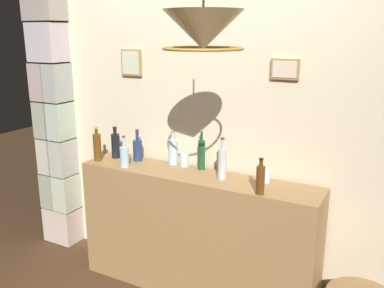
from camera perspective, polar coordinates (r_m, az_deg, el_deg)
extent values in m
cube|color=beige|center=(3.27, 2.65, 4.65)|extent=(3.23, 0.08, 2.88)
cube|color=#9E7547|center=(3.55, -8.24, 10.93)|extent=(0.19, 0.03, 0.22)
cube|color=beige|center=(3.53, -8.39, 10.91)|extent=(0.16, 0.01, 0.19)
cube|color=#9E7547|center=(2.97, 12.61, 9.94)|extent=(0.20, 0.03, 0.14)
cube|color=beige|center=(2.96, 12.52, 9.92)|extent=(0.17, 0.01, 0.11)
cube|color=beige|center=(4.45, -16.90, -10.22)|extent=(0.33, 0.28, 0.34)
cube|color=gray|center=(4.37, -18.06, -5.76)|extent=(0.16, 0.28, 0.34)
cube|color=beige|center=(4.26, -16.44, -6.20)|extent=(0.17, 0.28, 0.34)
cube|color=#BAB9A3|center=(4.26, -18.44, -1.32)|extent=(0.15, 0.28, 0.34)
cube|color=#ADAFA4|center=(4.14, -16.80, -1.66)|extent=(0.15, 0.28, 0.34)
cube|color=gray|center=(4.18, -18.84, 3.31)|extent=(0.16, 0.28, 0.34)
cube|color=#A9B9A5|center=(4.06, -17.18, 3.11)|extent=(0.15, 0.28, 0.34)
cube|color=#A59189|center=(4.13, -19.26, 8.10)|extent=(0.17, 0.28, 0.34)
cube|color=#9A9C95|center=(4.01, -17.57, 8.04)|extent=(0.16, 0.28, 0.34)
cube|color=#B6ADB1|center=(4.04, -18.85, 13.02)|extent=(0.31, 0.28, 0.34)
cube|color=gray|center=(4.05, -19.29, 17.99)|extent=(0.34, 0.28, 0.34)
cube|color=#9E7547|center=(3.35, 0.41, -12.20)|extent=(1.91, 0.38, 0.99)
cylinder|color=silver|center=(3.37, -2.59, -1.11)|extent=(0.08, 0.08, 0.20)
cylinder|color=silver|center=(3.33, -2.61, 1.06)|extent=(0.03, 0.03, 0.06)
cylinder|color=#B7932D|center=(3.33, -2.62, 1.67)|extent=(0.03, 0.03, 0.01)
cylinder|color=#A2C7DB|center=(3.35, -9.22, -1.76)|extent=(0.07, 0.07, 0.16)
cylinder|color=#A2C7DB|center=(3.32, -9.30, 0.22)|extent=(0.02, 0.02, 0.08)
cylinder|color=maroon|center=(3.31, -9.34, 1.00)|extent=(0.03, 0.03, 0.01)
cylinder|color=brown|center=(3.54, -12.82, -0.46)|extent=(0.06, 0.06, 0.23)
cylinder|color=brown|center=(3.51, -12.94, 1.69)|extent=(0.03, 0.03, 0.05)
cylinder|color=#B7932D|center=(3.50, -12.97, 2.14)|extent=(0.03, 0.03, 0.01)
cylinder|color=silver|center=(3.03, 4.14, -2.74)|extent=(0.06, 0.06, 0.23)
cylinder|color=silver|center=(2.99, 4.19, -0.01)|extent=(0.02, 0.02, 0.07)
cylinder|color=maroon|center=(2.98, 4.21, 0.76)|extent=(0.03, 0.03, 0.01)
cylinder|color=#184A23|center=(3.24, 1.32, -1.51)|extent=(0.05, 0.05, 0.23)
cylinder|color=#184A23|center=(3.20, 1.33, 1.09)|extent=(0.02, 0.02, 0.07)
cylinder|color=#B7932D|center=(3.19, 1.34, 1.83)|extent=(0.02, 0.02, 0.01)
cylinder|color=black|center=(3.60, -10.40, -0.24)|extent=(0.07, 0.07, 0.21)
cylinder|color=black|center=(3.57, -10.50, 1.75)|extent=(0.03, 0.03, 0.05)
cylinder|color=black|center=(3.56, -10.52, 2.22)|extent=(0.03, 0.03, 0.01)
cylinder|color=navy|center=(3.49, -7.43, -0.89)|extent=(0.08, 0.08, 0.17)
cylinder|color=navy|center=(3.46, -7.50, 1.14)|extent=(0.03, 0.03, 0.08)
cylinder|color=maroon|center=(3.45, -7.52, 1.88)|extent=(0.03, 0.03, 0.01)
cylinder|color=#5A3514|center=(2.79, 9.32, -4.90)|extent=(0.06, 0.06, 0.19)
cylinder|color=#5A3514|center=(2.75, 9.43, -2.59)|extent=(0.02, 0.02, 0.04)
cylinder|color=black|center=(2.74, 9.45, -2.06)|extent=(0.03, 0.03, 0.01)
cylinder|color=silver|center=(3.03, 9.99, -4.42)|extent=(0.07, 0.07, 0.08)
cylinder|color=silver|center=(3.33, -1.05, -2.29)|extent=(0.07, 0.07, 0.09)
cone|color=beige|center=(2.23, 1.54, 15.34)|extent=(0.42, 0.42, 0.20)
torus|color=#AD8433|center=(2.23, 1.52, 12.91)|extent=(0.43, 0.43, 0.02)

